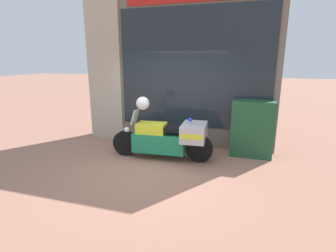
% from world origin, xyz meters
% --- Properties ---
extents(ground_plane, '(60.00, 60.00, 0.00)m').
position_xyz_m(ground_plane, '(0.00, 0.00, 0.00)').
color(ground_plane, '#9E6B56').
extents(shop_building, '(5.16, 0.55, 3.99)m').
position_xyz_m(shop_building, '(-0.42, 2.00, 2.00)').
color(shop_building, '#6B6056').
rests_on(shop_building, ground).
extents(window_display, '(3.69, 0.30, 2.05)m').
position_xyz_m(window_display, '(0.43, 2.03, 0.48)').
color(window_display, slate).
rests_on(window_display, ground).
extents(paramedic_motorcycle, '(2.41, 0.82, 1.15)m').
position_xyz_m(paramedic_motorcycle, '(0.18, 0.69, 0.52)').
color(paramedic_motorcycle, black).
rests_on(paramedic_motorcycle, ground).
extents(utility_cabinet, '(0.97, 0.50, 1.35)m').
position_xyz_m(utility_cabinet, '(2.00, 1.51, 0.67)').
color(utility_cabinet, '#1E4C2D').
rests_on(utility_cabinet, ground).
extents(white_helmet, '(0.31, 0.31, 0.31)m').
position_xyz_m(white_helmet, '(-0.44, 0.65, 1.30)').
color(white_helmet, white).
rests_on(white_helmet, paramedic_motorcycle).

